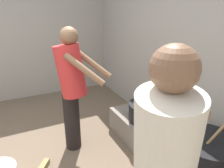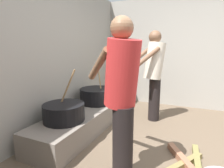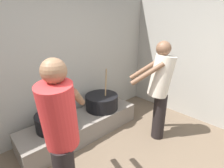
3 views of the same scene
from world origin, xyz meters
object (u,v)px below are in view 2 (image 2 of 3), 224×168
object	(u,v)px
cooking_pot_main	(97,96)
cook_in_cream_shirt	(154,71)
cooking_pot_secondary	(64,112)
cook_in_red_shirt	(122,91)

from	to	relation	value
cooking_pot_main	cook_in_cream_shirt	xyz separation A→B (m)	(0.41, -0.92, 0.45)
cooking_pot_secondary	cook_in_red_shirt	size ratio (longest dim) A/B	0.44
cook_in_red_shirt	cooking_pot_secondary	bearing A→B (deg)	71.67
cooking_pot_secondary	cook_in_red_shirt	xyz separation A→B (m)	(-0.31, -0.94, 0.44)
cook_in_cream_shirt	cooking_pot_main	bearing A→B (deg)	114.11
cooking_pot_secondary	cook_in_cream_shirt	distance (m)	1.68
cook_in_cream_shirt	cook_in_red_shirt	world-z (taller)	cook_in_cream_shirt
cooking_pot_main	cooking_pot_secondary	xyz separation A→B (m)	(-0.91, 0.00, -0.01)
cooking_pot_main	cook_in_red_shirt	bearing A→B (deg)	-142.60
cook_in_cream_shirt	cook_in_red_shirt	bearing A→B (deg)	-179.48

